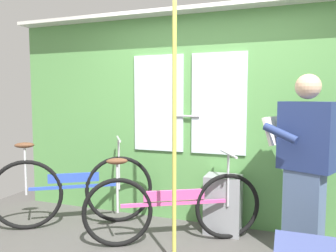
{
  "coord_description": "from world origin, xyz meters",
  "views": [
    {
      "loc": [
        0.84,
        -2.38,
        1.42
      ],
      "look_at": [
        -0.28,
        0.72,
        1.13
      ],
      "focal_mm": 35.07,
      "sensor_mm": 36.0,
      "label": 1
    }
  ],
  "objects_px": {
    "bicycle_leaning_behind": "(73,190)",
    "trash_bin_by_wall": "(223,204)",
    "bicycle_near_door": "(173,207)",
    "passenger_reading_newspaper": "(304,163)",
    "handrail_pole": "(174,128)"
  },
  "relations": [
    {
      "from": "bicycle_near_door",
      "to": "trash_bin_by_wall",
      "type": "relative_size",
      "value": 2.56
    },
    {
      "from": "bicycle_near_door",
      "to": "trash_bin_by_wall",
      "type": "height_order",
      "value": "bicycle_near_door"
    },
    {
      "from": "passenger_reading_newspaper",
      "to": "handrail_pole",
      "type": "height_order",
      "value": "handrail_pole"
    },
    {
      "from": "bicycle_near_door",
      "to": "bicycle_leaning_behind",
      "type": "xyz_separation_m",
      "value": [
        -1.18,
        0.04,
        0.04
      ]
    },
    {
      "from": "handrail_pole",
      "to": "passenger_reading_newspaper",
      "type": "bearing_deg",
      "value": 25.71
    },
    {
      "from": "bicycle_leaning_behind",
      "to": "trash_bin_by_wall",
      "type": "xyz_separation_m",
      "value": [
        1.59,
        0.38,
        -0.1
      ]
    },
    {
      "from": "bicycle_near_door",
      "to": "passenger_reading_newspaper",
      "type": "relative_size",
      "value": 0.96
    },
    {
      "from": "passenger_reading_newspaper",
      "to": "bicycle_near_door",
      "type": "bearing_deg",
      "value": 29.31
    },
    {
      "from": "bicycle_near_door",
      "to": "handrail_pole",
      "type": "relative_size",
      "value": 0.67
    },
    {
      "from": "bicycle_near_door",
      "to": "bicycle_leaning_behind",
      "type": "distance_m",
      "value": 1.18
    },
    {
      "from": "bicycle_near_door",
      "to": "passenger_reading_newspaper",
      "type": "distance_m",
      "value": 1.27
    },
    {
      "from": "passenger_reading_newspaper",
      "to": "trash_bin_by_wall",
      "type": "relative_size",
      "value": 2.66
    },
    {
      "from": "bicycle_leaning_behind",
      "to": "trash_bin_by_wall",
      "type": "distance_m",
      "value": 1.64
    },
    {
      "from": "passenger_reading_newspaper",
      "to": "trash_bin_by_wall",
      "type": "height_order",
      "value": "passenger_reading_newspaper"
    },
    {
      "from": "handrail_pole",
      "to": "bicycle_leaning_behind",
      "type": "bearing_deg",
      "value": 162.06
    }
  ]
}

